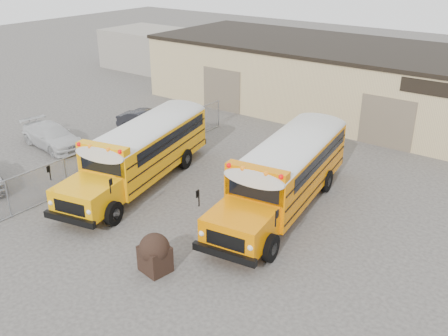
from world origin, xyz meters
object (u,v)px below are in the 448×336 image
Objects in this scene: school_bus_left at (199,112)px; tarp_bundle at (155,252)px; car_dark at (148,122)px; car_white at (52,136)px; school_bus_right at (331,126)px.

school_bus_left is 7.04× the size of tarp_bundle.
school_bus_left is at bearing -86.48° from car_dark.
car_white is 5.90m from car_dark.
school_bus_right is 16.14m from car_white.
car_white is at bearing -148.64° from school_bus_right.
car_dark is (-10.85, 10.57, -0.12)m from tarp_bundle.
car_dark is (-3.55, -0.85, -1.10)m from school_bus_left.
school_bus_left is 13.59m from tarp_bundle.
tarp_bundle is 15.15m from car_dark.
school_bus_left reaches higher than car_white.
school_bus_left is 2.65× the size of car_dark.
school_bus_right is 7.19× the size of tarp_bundle.
school_bus_right reaches higher than tarp_bundle.
school_bus_left is 3.81m from car_dark.
school_bus_left is 2.30× the size of car_white.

